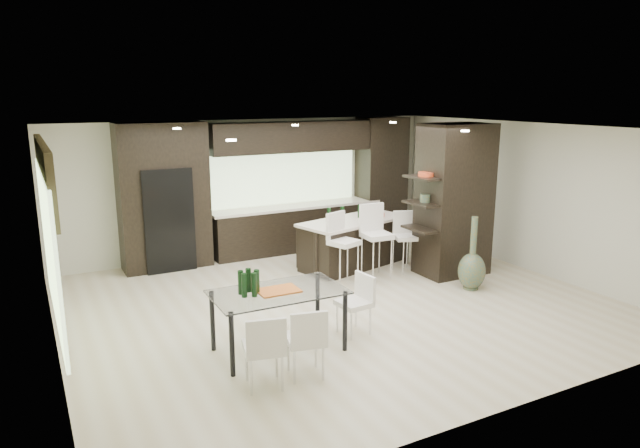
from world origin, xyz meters
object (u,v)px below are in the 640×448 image
stool_mid (376,249)px  stool_right (405,248)px  stool_left (344,255)px  kitchen_island (353,243)px  floor_vase (473,253)px  chair_end (354,307)px  bench (336,257)px  chair_near (305,344)px  chair_far (264,353)px  dining_table (279,321)px

stool_mid → stool_right: size_ratio=1.18×
stool_left → kitchen_island: bearing=31.1°
floor_vase → chair_end: (-2.68, -0.64, -0.24)m
stool_left → floor_vase: 2.15m
kitchen_island → bench: (-0.39, -0.05, -0.22)m
stool_left → stool_mid: size_ratio=0.94×
stool_mid → chair_near: stool_mid is taller
stool_mid → floor_vase: size_ratio=0.85×
stool_right → kitchen_island: bearing=150.8°
kitchen_island → stool_left: bearing=-145.1°
bench → stool_right: bearing=-32.4°
stool_left → chair_far: 3.74m
bench → dining_table: dining_table is taller
dining_table → chair_near: size_ratio=2.09×
stool_left → chair_near: size_ratio=1.25×
stool_mid → bench: bearing=122.3°
stool_mid → stool_right: (0.66, 0.04, -0.08)m
chair_far → dining_table: bearing=69.0°
floor_vase → chair_near: size_ratio=1.57×
stool_mid → dining_table: 3.34m
stool_left → bench: 0.82m
stool_right → dining_table: (-3.39, -1.95, -0.05)m
stool_right → chair_far: size_ratio=1.10×
stool_right → stool_mid: bearing=-157.1°
floor_vase → dining_table: size_ratio=0.75×
chair_near → chair_end: size_ratio=1.05×
dining_table → chair_near: 0.76m
stool_mid → bench: 0.89m
kitchen_island → stool_right: 1.00m
chair_end → floor_vase: bearing=-82.6°
stool_right → stool_left: bearing=-159.3°
stool_mid → stool_right: 0.66m
stool_right → chair_end: 3.00m
stool_left → chair_end: 2.16m
kitchen_island → floor_vase: size_ratio=1.72×
stool_left → bench: size_ratio=0.83×
chair_far → stool_right: bearing=47.9°
kitchen_island → chair_end: (-1.62, -2.71, -0.07)m
stool_left → chair_near: stool_left is taller
stool_left → stool_right: stool_left is taller
bench → chair_end: chair_end is taller
stool_left → stool_right: 1.32m
kitchen_island → chair_near: (-2.73, -3.47, -0.05)m
stool_right → chair_near: (-3.39, -2.71, -0.05)m
chair_far → chair_end: (1.63, 0.76, -0.03)m
stool_right → chair_near: 4.34m
kitchen_island → stool_mid: 0.80m
dining_table → bench: bearing=49.4°
floor_vase → chair_end: floor_vase is taller
bench → chair_far: chair_far is taller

